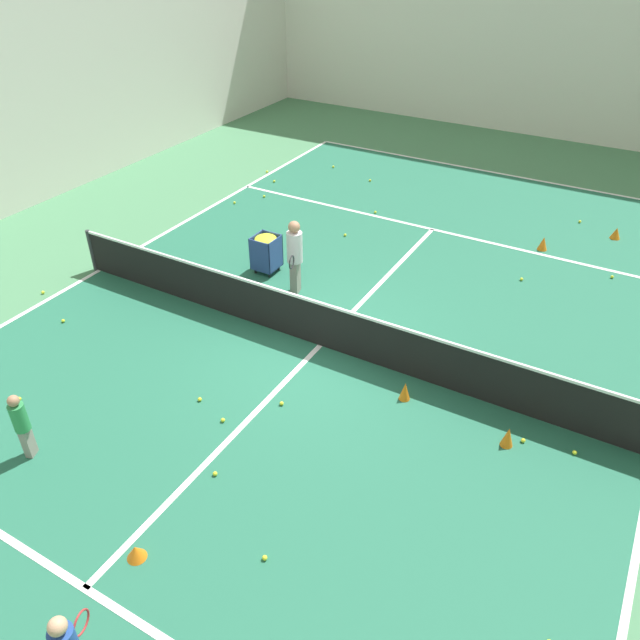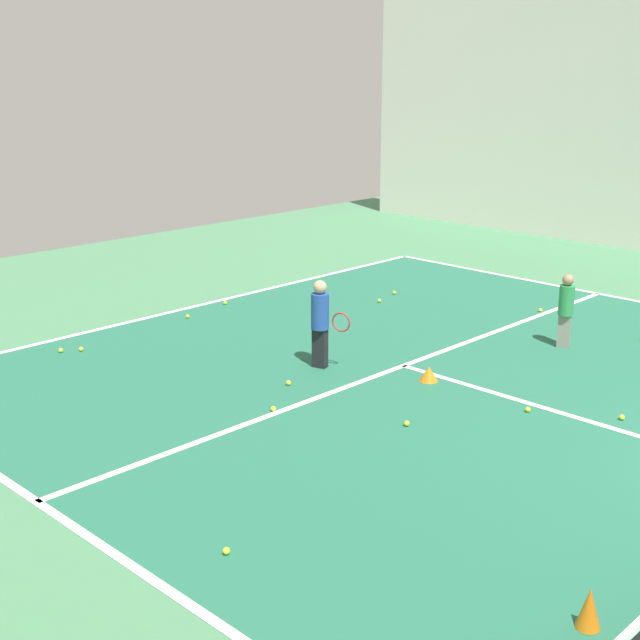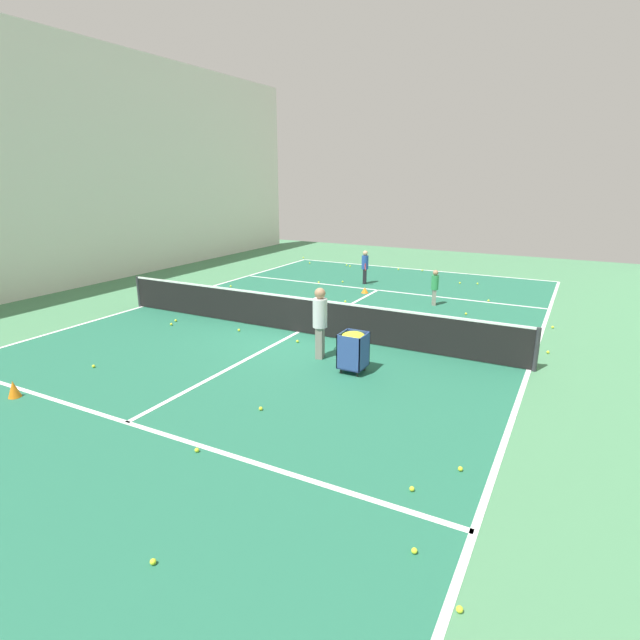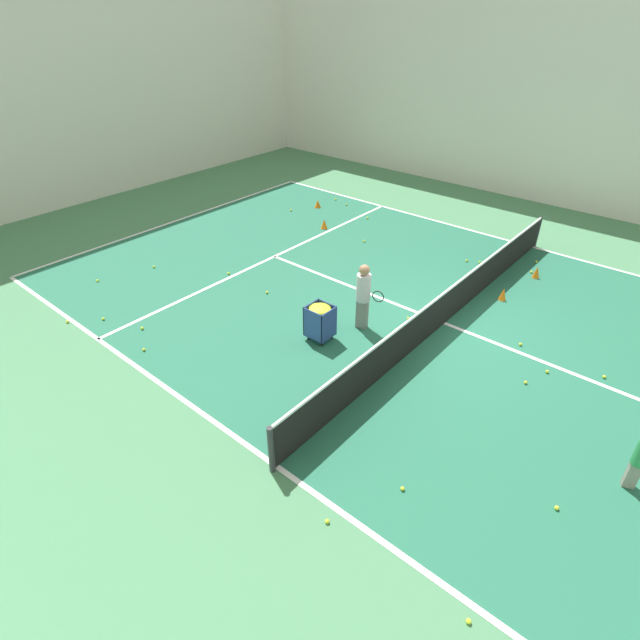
# 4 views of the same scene
# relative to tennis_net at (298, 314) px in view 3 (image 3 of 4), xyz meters

# --- Properties ---
(ground_plane) EXTENTS (33.11, 33.11, 0.00)m
(ground_plane) POSITION_rel_tennis_net_xyz_m (0.00, 0.00, -0.50)
(ground_plane) COLOR #477F56
(court_playing_area) EXTENTS (11.39, 20.66, 0.00)m
(court_playing_area) POSITION_rel_tennis_net_xyz_m (0.00, 0.00, -0.50)
(court_playing_area) COLOR #23664C
(court_playing_area) RESTS_ON ground
(line_baseline_near) EXTENTS (11.39, 0.10, 0.00)m
(line_baseline_near) POSITION_rel_tennis_net_xyz_m (0.00, -10.33, -0.49)
(line_baseline_near) COLOR white
(line_baseline_near) RESTS_ON ground
(line_sideline_left) EXTENTS (0.10, 20.66, 0.00)m
(line_sideline_left) POSITION_rel_tennis_net_xyz_m (-5.69, 0.00, -0.49)
(line_sideline_left) COLOR white
(line_sideline_left) RESTS_ON ground
(line_sideline_right) EXTENTS (0.10, 20.66, 0.00)m
(line_sideline_right) POSITION_rel_tennis_net_xyz_m (5.69, 0.00, -0.49)
(line_sideline_right) COLOR white
(line_sideline_right) RESTS_ON ground
(line_service_near) EXTENTS (11.39, 0.10, 0.00)m
(line_service_near) POSITION_rel_tennis_net_xyz_m (0.00, -5.68, -0.49)
(line_service_near) COLOR white
(line_service_near) RESTS_ON ground
(line_service_far) EXTENTS (11.39, 0.10, 0.00)m
(line_service_far) POSITION_rel_tennis_net_xyz_m (0.00, 5.68, -0.49)
(line_service_far) COLOR white
(line_service_far) RESTS_ON ground
(line_centre_service) EXTENTS (0.10, 11.36, 0.00)m
(line_centre_service) POSITION_rel_tennis_net_xyz_m (0.00, 0.00, -0.49)
(line_centre_service) COLOR white
(line_centre_service) RESTS_ON ground
(hall_enclosure_right) EXTENTS (0.15, 29.41, 8.65)m
(hall_enclosure_right) POSITION_rel_tennis_net_xyz_m (9.99, 0.00, 3.83)
(hall_enclosure_right) COLOR silver
(hall_enclosure_right) RESTS_ON ground
(tennis_net) EXTENTS (11.69, 0.10, 0.96)m
(tennis_net) POSITION_rel_tennis_net_xyz_m (0.00, 0.00, 0.00)
(tennis_net) COLOR #2D2D33
(tennis_net) RESTS_ON ground
(player_near_baseline) EXTENTS (0.34, 0.58, 1.27)m
(player_near_baseline) POSITION_rel_tennis_net_xyz_m (0.86, -6.49, 0.23)
(player_near_baseline) COLOR black
(player_near_baseline) RESTS_ON ground
(coach_at_net) EXTENTS (0.39, 0.66, 1.62)m
(coach_at_net) POSITION_rel_tennis_net_xyz_m (-1.40, 1.41, 0.43)
(coach_at_net) COLOR gray
(coach_at_net) RESTS_ON ground
(child_midcourt) EXTENTS (0.30, 0.30, 1.14)m
(child_midcourt) POSITION_rel_tennis_net_xyz_m (-2.37, -4.51, 0.15)
(child_midcourt) COLOR gray
(child_midcourt) RESTS_ON ground
(ball_cart) EXTENTS (0.52, 0.55, 0.87)m
(ball_cart) POSITION_rel_tennis_net_xyz_m (-2.42, 1.84, 0.11)
(ball_cart) COLOR #2D478C
(ball_cart) RESTS_ON ground
(training_cone_0) EXTENTS (0.23, 0.23, 0.32)m
(training_cone_0) POSITION_rel_tennis_net_xyz_m (2.65, 5.95, -0.33)
(training_cone_0) COLOR orange
(training_cone_0) RESTS_ON ground
(training_cone_2) EXTENTS (0.19, 0.19, 0.34)m
(training_cone_2) POSITION_rel_tennis_net_xyz_m (3.72, -0.80, -0.33)
(training_cone_2) COLOR orange
(training_cone_2) RESTS_ON ground
(training_cone_3) EXTENTS (0.19, 0.19, 0.33)m
(training_cone_3) POSITION_rel_tennis_net_xyz_m (1.95, -0.59, -0.33)
(training_cone_3) COLOR orange
(training_cone_3) RESTS_ON ground
(training_cone_4) EXTENTS (0.25, 0.25, 0.20)m
(training_cone_4) POSITION_rel_tennis_net_xyz_m (0.24, -5.05, -0.39)
(training_cone_4) COLOR orange
(training_cone_4) RESTS_ON ground
(tennis_ball_0) EXTENTS (0.07, 0.07, 0.07)m
(tennis_ball_0) POSITION_rel_tennis_net_xyz_m (-5.92, -3.53, -0.46)
(tennis_ball_0) COLOR yellow
(tennis_ball_0) RESTS_ON ground
(tennis_ball_1) EXTENTS (0.07, 0.07, 0.07)m
(tennis_ball_1) POSITION_rel_tennis_net_xyz_m (3.56, 0.77, -0.46)
(tennis_ball_1) COLOR yellow
(tennis_ball_1) RESTS_ON ground
(tennis_ball_2) EXTENTS (0.07, 0.07, 0.07)m
(tennis_ball_2) POSITION_rel_tennis_net_xyz_m (0.68, -9.82, -0.46)
(tennis_ball_2) COLOR yellow
(tennis_ball_2) RESTS_ON ground
(tennis_ball_5) EXTENTS (0.07, 0.07, 0.07)m
(tennis_ball_5) POSITION_rel_tennis_net_xyz_m (5.94, -10.66, -0.46)
(tennis_ball_5) COLOR yellow
(tennis_ball_5) RESTS_ON ground
(tennis_ball_6) EXTENTS (0.07, 0.07, 0.07)m
(tennis_ball_6) POSITION_rel_tennis_net_xyz_m (-1.67, 5.84, -0.46)
(tennis_ball_6) COLOR yellow
(tennis_ball_6) RESTS_ON ground
(tennis_ball_7) EXTENTS (0.07, 0.07, 0.07)m
(tennis_ball_7) POSITION_rel_tennis_net_xyz_m (1.65, -4.27, -0.46)
(tennis_ball_7) COLOR yellow
(tennis_ball_7) RESTS_ON ground
(tennis_ball_8) EXTENTS (0.07, 0.07, 0.07)m
(tennis_ball_8) POSITION_rel_tennis_net_xyz_m (-0.32, -2.53, -0.46)
(tennis_ball_8) COLOR yellow
(tennis_ball_8) RESTS_ON ground
(tennis_ball_9) EXTENTS (0.07, 0.07, 0.07)m
(tennis_ball_9) POSITION_rel_tennis_net_xyz_m (-0.95, -2.33, -0.46)
(tennis_ball_9) COLOR yellow
(tennis_ball_9) RESTS_ON ground
(tennis_ball_10) EXTENTS (0.07, 0.07, 0.07)m
(tennis_ball_10) POSITION_rel_tennis_net_xyz_m (-2.99, -8.36, -0.46)
(tennis_ball_10) COLOR yellow
(tennis_ball_10) RESTS_ON ground
(tennis_ball_11) EXTENTS (0.07, 0.07, 0.07)m
(tennis_ball_11) POSITION_rel_tennis_net_xyz_m (3.41, 1.11, -0.46)
(tennis_ball_11) COLOR yellow
(tennis_ball_11) RESTS_ON ground
(tennis_ball_13) EXTENTS (0.07, 0.07, 0.07)m
(tennis_ball_13) POSITION_rel_tennis_net_xyz_m (1.69, -6.28, -0.46)
(tennis_ball_13) COLOR yellow
(tennis_ball_13) RESTS_ON ground
(tennis_ball_14) EXTENTS (0.07, 0.07, 0.07)m
(tennis_ball_14) POSITION_rel_tennis_net_xyz_m (-1.72, 4.25, -0.46)
(tennis_ball_14) COLOR yellow
(tennis_ball_14) RESTS_ON ground
(tennis_ball_15) EXTENTS (0.07, 0.07, 0.07)m
(tennis_ball_15) POSITION_rel_tennis_net_xyz_m (4.66, -0.48, -0.46)
(tennis_ball_15) COLOR yellow
(tennis_ball_15) RESTS_ON ground
(tennis_ball_16) EXTENTS (0.07, 0.07, 0.07)m
(tennis_ball_16) POSITION_rel_tennis_net_xyz_m (-5.80, 6.87, -0.46)
(tennis_ball_16) COLOR yellow
(tennis_ball_16) RESTS_ON ground
(tennis_ball_17) EXTENTS (0.07, 0.07, 0.07)m
(tennis_ball_17) POSITION_rel_tennis_net_xyz_m (0.26, -3.48, -0.46)
(tennis_ball_17) COLOR yellow
(tennis_ball_17) RESTS_ON ground
(tennis_ball_18) EXTENTS (0.07, 0.07, 0.07)m
(tennis_ball_18) POSITION_rel_tennis_net_xyz_m (-4.81, 5.26, -0.46)
(tennis_ball_18) COLOR yellow
(tennis_ball_18) RESTS_ON ground
(tennis_ball_19) EXTENTS (0.07, 0.07, 0.07)m
(tennis_ball_19) POSITION_rel_tennis_net_xyz_m (-5.97, -1.30, -0.46)
(tennis_ball_19) COLOR yellow
(tennis_ball_19) RESTS_ON ground
(tennis_ball_20) EXTENTS (0.07, 0.07, 0.07)m
(tennis_ball_20) POSITION_rel_tennis_net_xyz_m (-2.37, -8.18, -0.46)
(tennis_ball_20) COLOR yellow
(tennis_ball_20) RESTS_ON ground
(tennis_ball_21) EXTENTS (0.07, 0.07, 0.07)m
(tennis_ball_21) POSITION_rel_tennis_net_xyz_m (3.93, -0.61, -0.46)
(tennis_ball_21) COLOR yellow
(tennis_ball_21) RESTS_ON ground
(tennis_ball_22) EXTENTS (0.07, 0.07, 0.07)m
(tennis_ball_22) POSITION_rel_tennis_net_xyz_m (-3.84, -5.79, -0.46)
(tennis_ball_22) COLOR yellow
(tennis_ball_22) RESTS_ON ground
(tennis_ball_23) EXTENTS (0.07, 0.07, 0.07)m
(tennis_ball_23) POSITION_rel_tennis_net_xyz_m (1.43, 0.67, -0.46)
(tennis_ball_23) COLOR yellow
(tennis_ball_23) RESTS_ON ground
(tennis_ball_24) EXTENTS (0.07, 0.07, 0.07)m
(tennis_ball_24) POSITION_rel_tennis_net_xyz_m (5.00, -3.59, -0.46)
(tennis_ball_24) COLOR yellow
(tennis_ball_24) RESTS_ON ground
(tennis_ball_25) EXTENTS (0.07, 0.07, 0.07)m
(tennis_ball_25) POSITION_rel_tennis_net_xyz_m (-5.27, 4.49, -0.46)
(tennis_ball_25) COLOR yellow
(tennis_ball_25) RESTS_ON ground
(tennis_ball_26) EXTENTS (0.07, 0.07, 0.07)m
(tennis_ball_26) POSITION_rel_tennis_net_xyz_m (-0.42, 0.75, -0.46)
(tennis_ball_26) COLOR yellow
(tennis_ball_26) RESTS_ON ground
(tennis_ball_27) EXTENTS (0.07, 0.07, 0.07)m
(tennis_ball_27) POSITION_rel_tennis_net_xyz_m (-2.78, 7.79, -0.46)
(tennis_ball_27) COLOR yellow
(tennis_ball_27) RESTS_ON ground
(tennis_ball_28) EXTENTS (0.07, 0.07, 0.07)m
(tennis_ball_28) POSITION_rel_tennis_net_xyz_m (-4.75, -1.84, -0.46)
(tennis_ball_28) COLOR yellow
(tennis_ball_28) RESTS_ON ground
(tennis_ball_30) EXTENTS (0.07, 0.07, 0.07)m
(tennis_ball_30) POSITION_rel_tennis_net_xyz_m (3.12, -9.71, -0.46)
(tennis_ball_30) COLOR yellow
(tennis_ball_30) RESTS_ON ground
(tennis_ball_31) EXTENTS (0.07, 0.07, 0.07)m
(tennis_ball_31) POSITION_rel_tennis_net_xyz_m (2.87, -9.55, -0.46)
(tennis_ball_31) COLOR yellow
(tennis_ball_31) RESTS_ON ground
(tennis_ball_32) EXTENTS (0.07, 0.07, 0.07)m
(tennis_ball_32) POSITION_rel_tennis_net_xyz_m (4.90, -9.44, -0.46)
(tennis_ball_32) COLOR yellow
(tennis_ball_32) RESTS_ON ground
(tennis_ball_33) EXTENTS (0.07, 0.07, 0.07)m
(tennis_ball_33) POSITION_rel_tennis_net_xyz_m (2.45, -5.75, -0.46)
(tennis_ball_33) COLOR yellow
(tennis_ball_33) RESTS_ON ground
(tennis_ball_34) EXTENTS (0.07, 0.07, 0.07)m
(tennis_ball_34) POSITION_rel_tennis_net_xyz_m (-3.55, -3.81, -0.46)
(tennis_ball_34) COLOR yellow
(tennis_ball_34) RESTS_ON ground
(tennis_ball_35) EXTENTS (0.07, 0.07, 0.07)m
(tennis_ball_35) POSITION_rel_tennis_net_xyz_m (-5.18, 6.33, -0.46)
(tennis_ball_35) COLOR yellow
(tennis_ball_35) RESTS_ON ground
(tennis_ball_36) EXTENTS (0.07, 0.07, 0.07)m
(tennis_ball_36) POSITION_rel_tennis_net_xyz_m (-0.33, -10.05, -0.46)
(tennis_ball_36) COLOR yellow
(tennis_ball_36) RESTS_ON ground
(tennis_ball_37) EXTENTS (0.07, 0.07, 0.07)m
(tennis_ball_37) POSITION_rel_tennis_net_xyz_m (2.62, 4.25, -0.46)
(tennis_ball_37) COLOR yellow
(tennis_ball_37) RESTS_ON ground
(tennis_ball_38) EXTENTS (0.07, 0.07, 0.07)m
(tennis_ball_38) POSITION_rel_tennis_net_xyz_m (0.27, -1.74, -0.46)
(tennis_ball_38) COLOR yellow
(tennis_ball_38) RESTS_ON ground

